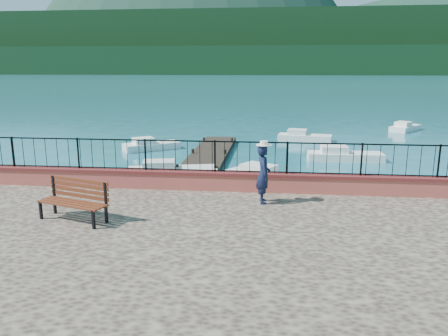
% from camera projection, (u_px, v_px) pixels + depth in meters
% --- Properties ---
extents(ground, '(2000.00, 2000.00, 0.00)m').
position_uv_depth(ground, '(208.00, 281.00, 10.33)').
color(ground, '#19596B').
rests_on(ground, ground).
extents(parapet, '(28.00, 0.46, 0.58)m').
position_uv_depth(parapet, '(225.00, 181.00, 13.58)').
color(parapet, '#B54143').
rests_on(parapet, promenade).
extents(railing, '(27.00, 0.05, 0.95)m').
position_uv_depth(railing, '(225.00, 157.00, 13.40)').
color(railing, black).
rests_on(railing, parapet).
extents(dock, '(2.00, 16.00, 0.30)m').
position_uv_depth(dock, '(203.00, 164.00, 22.13)').
color(dock, '#2D231C').
rests_on(dock, ground).
extents(far_forest, '(900.00, 60.00, 18.00)m').
position_uv_depth(far_forest, '(271.00, 61.00, 298.79)').
color(far_forest, black).
rests_on(far_forest, ground).
extents(foothills, '(900.00, 120.00, 44.00)m').
position_uv_depth(foothills, '(272.00, 46.00, 353.96)').
color(foothills, black).
rests_on(foothills, ground).
extents(park_bench, '(1.94, 1.15, 1.02)m').
position_uv_depth(park_bench, '(74.00, 209.00, 10.87)').
color(park_bench, black).
rests_on(park_bench, promenade).
extents(person, '(0.47, 0.65, 1.65)m').
position_uv_depth(person, '(263.00, 174.00, 12.19)').
color(person, '#101832').
rests_on(person, promenade).
extents(hat, '(0.44, 0.44, 0.12)m').
position_uv_depth(hat, '(264.00, 143.00, 11.99)').
color(hat, white).
rests_on(hat, person).
extents(boat_0, '(4.26, 2.12, 0.80)m').
position_uv_depth(boat_0, '(172.00, 168.00, 20.06)').
color(boat_0, silver).
rests_on(boat_0, ground).
extents(boat_1, '(4.20, 3.39, 0.80)m').
position_uv_depth(boat_1, '(271.00, 175.00, 18.82)').
color(boat_1, silver).
rests_on(boat_1, ground).
extents(boat_2, '(4.01, 1.37, 0.80)m').
position_uv_depth(boat_2, '(345.00, 153.00, 23.64)').
color(boat_2, silver).
rests_on(boat_2, ground).
extents(boat_3, '(3.50, 2.95, 0.80)m').
position_uv_depth(boat_3, '(152.00, 143.00, 26.70)').
color(boat_3, white).
rests_on(boat_3, ground).
extents(boat_4, '(3.75, 1.88, 0.80)m').
position_uv_depth(boat_4, '(305.00, 135.00, 29.92)').
color(boat_4, silver).
rests_on(boat_4, ground).
extents(boat_5, '(3.02, 3.38, 0.80)m').
position_uv_depth(boat_5, '(406.00, 126.00, 34.60)').
color(boat_5, white).
rests_on(boat_5, ground).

